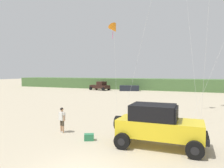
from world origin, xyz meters
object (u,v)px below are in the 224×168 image
object	(u,v)px
cooler_box	(89,137)
distant_pickup	(100,86)
jeep	(158,125)
person_watching	(62,118)
distant_sedan	(129,88)
kite_black_sled	(114,29)

from	to	relation	value
cooler_box	distant_pickup	distance (m)	35.95
jeep	distant_pickup	bearing A→B (deg)	120.90
jeep	person_watching	size ratio (longest dim) A/B	2.93
cooler_box	distant_sedan	distance (m)	34.28
person_watching	jeep	bearing A→B (deg)	-2.15
jeep	person_watching	xyz separation A→B (m)	(-6.35, 0.24, -0.26)
jeep	distant_pickup	world-z (taller)	jeep
jeep	person_watching	world-z (taller)	jeep
jeep	kite_black_sled	distance (m)	14.41
distant_sedan	cooler_box	bearing A→B (deg)	-94.54
distant_pickup	kite_black_sled	distance (m)	26.26
distant_pickup	cooler_box	bearing A→B (deg)	-64.88
distant_pickup	kite_black_sled	size ratio (longest dim) A/B	0.52
distant_pickup	distant_sedan	bearing A→B (deg)	5.68
kite_black_sled	jeep	bearing A→B (deg)	-56.57
person_watching	kite_black_sled	xyz separation A→B (m)	(-0.41, 10.01, 7.80)
jeep	cooler_box	size ratio (longest dim) A/B	8.73
jeep	distant_sedan	distance (m)	34.99
person_watching	distant_sedan	bearing A→B (deg)	100.54
kite_black_sled	distant_sedan	bearing A→B (deg)	104.07
person_watching	distant_pickup	bearing A→B (deg)	111.95
jeep	kite_black_sled	xyz separation A→B (m)	(-6.77, 10.25, 7.54)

